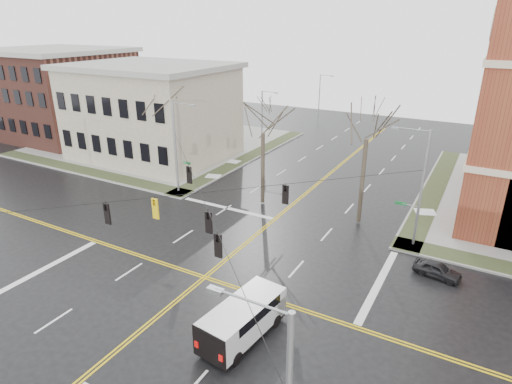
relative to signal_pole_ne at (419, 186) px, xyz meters
The scene contains 16 objects.
ground 16.88m from the signal_pole_ne, 134.55° to the right, with size 120.00×120.00×0.00m, color black.
sidewalks 16.86m from the signal_pole_ne, 134.55° to the right, with size 80.00×80.00×0.17m.
road_markings 16.88m from the signal_pole_ne, 134.55° to the right, with size 100.00×100.00×0.01m.
civic_building_a 34.39m from the signal_pole_ne, 165.69° to the left, with size 18.00×14.00×11.00m, color gray.
civic_building_b 54.36m from the signal_pole_ne, 168.86° to the left, with size 18.00×16.00×12.00m, color brown.
signal_pole_ne is the anchor object (origin of this frame).
signal_pole_nw 22.64m from the signal_pole_ne, behind, with size 2.75×0.22×9.00m.
span_wires 16.19m from the signal_pole_ne, 134.55° to the right, with size 23.02×23.02×0.03m.
traffic_signals 16.63m from the signal_pole_ne, 132.94° to the right, with size 8.21×8.26×1.30m.
streetlight_north_a 27.48m from the signal_pole_ne, 143.10° to the left, with size 2.30×0.20×8.00m.
streetlight_north_b 42.61m from the signal_pole_ne, 121.05° to the left, with size 2.30×0.20×8.00m.
cargo_van 16.62m from the signal_pole_ne, 111.75° to the right, with size 2.80×5.77×2.11m.
parked_car_a 6.23m from the signal_pole_ne, 57.15° to the right, with size 1.26×3.12×1.06m, color black.
tree_nw_far 26.28m from the signal_pole_ne, behind, with size 4.00×4.00×10.69m.
tree_nw_near 14.22m from the signal_pole_ne, behind, with size 4.00×4.00×9.99m.
tree_ne 5.85m from the signal_pole_ne, 158.49° to the left, with size 4.00×4.00×10.90m.
Camera 1 is at (15.16, -19.93, 16.17)m, focal length 30.00 mm.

